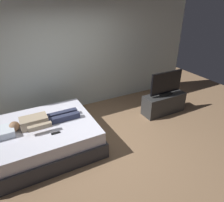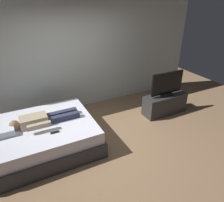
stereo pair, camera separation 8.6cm
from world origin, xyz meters
TOP-DOWN VIEW (x-y plane):
  - ground_plane at (0.00, 0.00)m, footprint 10.00×10.00m
  - back_wall at (0.40, 1.95)m, footprint 6.40×0.10m
  - bed at (-0.99, 0.56)m, footprint 2.00×1.62m
  - person at (-0.96, 0.59)m, footprint 1.26×0.46m
  - remote at (-0.81, 0.19)m, footprint 0.15×0.04m
  - tv_stand at (2.00, 0.58)m, footprint 1.10×0.40m
  - tv at (2.00, 0.58)m, footprint 0.88×0.20m

SIDE VIEW (x-z plane):
  - ground_plane at x=0.00m, z-range 0.00..0.00m
  - tv_stand at x=2.00m, z-range 0.00..0.50m
  - bed at x=-0.99m, z-range -0.01..0.53m
  - remote at x=-0.81m, z-range 0.54..0.56m
  - person at x=-0.96m, z-range 0.53..0.71m
  - tv at x=2.00m, z-range 0.49..1.08m
  - back_wall at x=0.40m, z-range 0.00..2.80m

